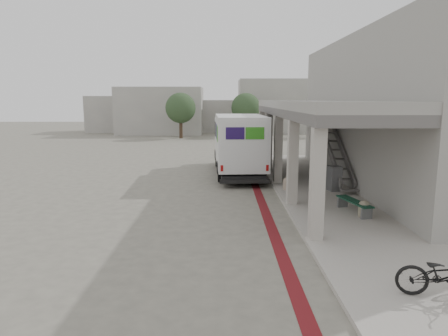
{
  "coord_description": "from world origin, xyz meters",
  "views": [
    {
      "loc": [
        -0.58,
        -14.51,
        4.08
      ],
      "look_at": [
        -0.52,
        -0.09,
        1.6
      ],
      "focal_mm": 32.0,
      "sensor_mm": 36.0,
      "label": 1
    }
  ],
  "objects_px": {
    "fedex_truck": "(238,143)",
    "bicycle_black": "(447,275)",
    "utility_cabinet": "(334,178)",
    "bench": "(354,204)"
  },
  "relations": [
    {
      "from": "fedex_truck",
      "to": "bicycle_black",
      "type": "bearing_deg",
      "value": -78.25
    },
    {
      "from": "utility_cabinet",
      "to": "bench",
      "type": "bearing_deg",
      "value": -106.1
    },
    {
      "from": "fedex_truck",
      "to": "utility_cabinet",
      "type": "relative_size",
      "value": 7.1
    },
    {
      "from": "bench",
      "to": "bicycle_black",
      "type": "distance_m",
      "value": 6.19
    },
    {
      "from": "fedex_truck",
      "to": "bench",
      "type": "xyz_separation_m",
      "value": [
        3.78,
        -8.07,
        -1.31
      ]
    },
    {
      "from": "utility_cabinet",
      "to": "bicycle_black",
      "type": "height_order",
      "value": "utility_cabinet"
    },
    {
      "from": "bicycle_black",
      "to": "bench",
      "type": "bearing_deg",
      "value": 13.98
    },
    {
      "from": "fedex_truck",
      "to": "bench",
      "type": "distance_m",
      "value": 9.01
    },
    {
      "from": "fedex_truck",
      "to": "bicycle_black",
      "type": "relative_size",
      "value": 4.08
    },
    {
      "from": "fedex_truck",
      "to": "utility_cabinet",
      "type": "height_order",
      "value": "fedex_truck"
    }
  ]
}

